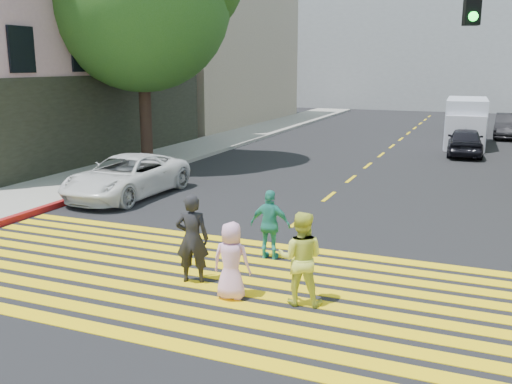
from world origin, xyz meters
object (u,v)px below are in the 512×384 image
Objects in this scene: white_sedan at (127,176)px; dark_car_near at (465,141)px; white_van at (466,124)px; pedestrian_extra at (270,225)px; dark_car_parked at (509,126)px; pedestrian_woman at (301,258)px; silver_car at (466,120)px; pedestrian_man at (192,239)px; pedestrian_child at (231,261)px.

dark_car_near is (9.32, 12.62, -0.00)m from white_sedan.
pedestrian_extra is at bearing -100.98° from white_van.
pedestrian_extra is 24.39m from dark_car_parked.
dark_car_parked is at bearing -108.33° from pedestrian_woman.
pedestrian_extra is 7.23m from white_sedan.
dark_car_near is 3.29m from white_van.
white_van is at bearing 91.10° from silver_car.
dark_car_near is 0.91× the size of silver_car.
pedestrian_man is 7.67m from white_sedan.
white_sedan is at bearing 68.78° from silver_car.
pedestrian_child is at bearing 84.23° from silver_car.
pedestrian_extra is 0.36× the size of silver_car.
pedestrian_man is at bearing 61.08° from pedestrian_extra.
pedestrian_child is 0.34× the size of silver_car.
pedestrian_child is at bearing -41.48° from white_sedan.
pedestrian_man is 18.58m from dark_car_near.
pedestrian_child is 0.34× the size of dark_car_parked.
pedestrian_extra is at bearing 75.76° from dark_car_near.
pedestrian_woman reaches higher than pedestrian_extra.
white_sedan is 23.06m from dark_car_parked.
white_sedan is at bearing -122.36° from white_van.
silver_car is 8.07m from white_van.
white_sedan is 1.12× the size of silver_car.
white_sedan is at bearing -47.27° from pedestrian_woman.
pedestrian_extra reaches higher than pedestrian_child.
white_van reaches higher than dark_car_parked.
pedestrian_man reaches higher than pedestrian_child.
pedestrian_woman is 0.32× the size of white_van.
pedestrian_woman is at bearing 86.47° from silver_car.
white_van is (9.16, 15.87, 0.47)m from white_sedan.
dark_car_near is at bearing -105.70° from pedestrian_woman.
pedestrian_man is at bearing -44.29° from white_sedan.
dark_car_near is at bearing -120.16° from pedestrian_man.
pedestrian_man reaches higher than white_sedan.
white_sedan is (-5.31, 5.52, -0.21)m from pedestrian_man.
dark_car_parked is at bearing 61.10° from white_van.
white_sedan is at bearing -49.27° from pedestrian_child.
pedestrian_woman reaches higher than pedestrian_child.
white_van is at bearing 61.86° from white_sedan.
pedestrian_extra is (-0.12, 2.22, 0.05)m from pedestrian_child.
white_sedan reaches higher than dark_car_near.
pedestrian_child is at bearing 77.39° from dark_car_near.
pedestrian_extra is 19.84m from white_van.
dark_car_parked is at bearing -106.73° from pedestrian_child.
pedestrian_child is at bearing -98.57° from dark_car_parked.
pedestrian_extra is 27.79m from silver_car.
pedestrian_child is 29.98m from silver_car.
pedestrian_child is 2.22m from pedestrian_extra.
white_sedan is 15.69m from dark_car_near.
pedestrian_woman is 18.41m from dark_car_near.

